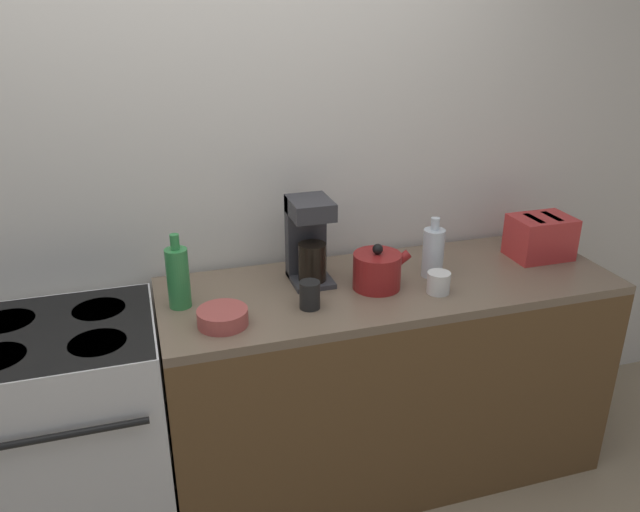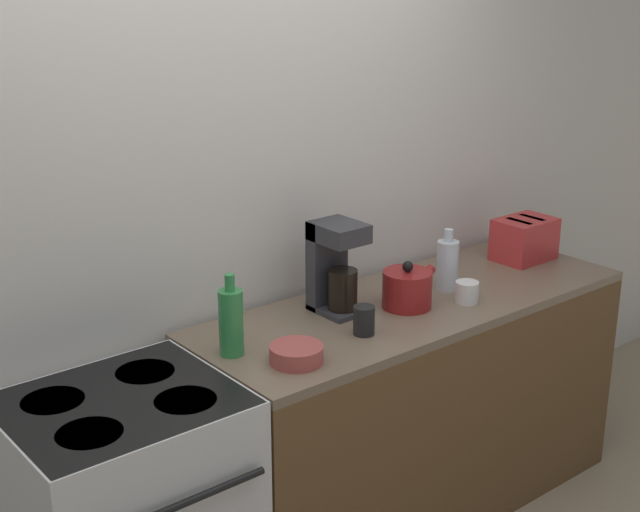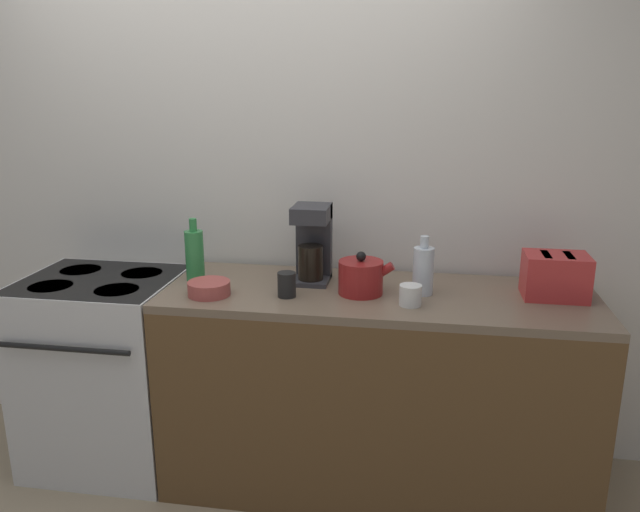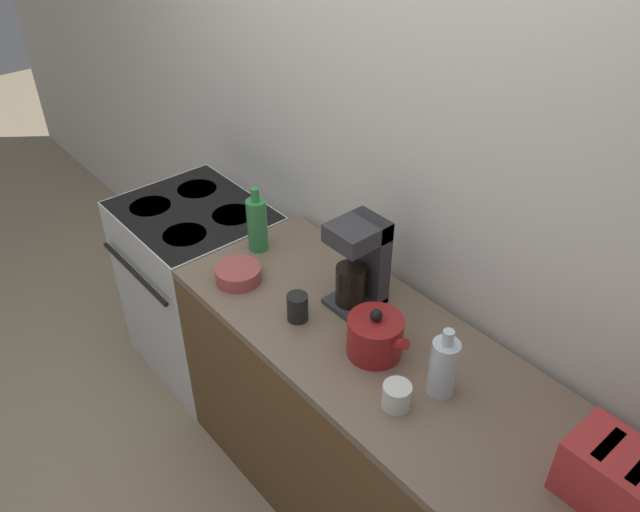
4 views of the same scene
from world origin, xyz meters
The scene contains 12 objects.
ground_plane centered at (0.00, 0.00, 0.00)m, with size 12.00×12.00×0.00m, color tan.
wall_back centered at (0.00, 0.71, 1.30)m, with size 8.00×0.05×2.60m.
stove centered at (-0.63, 0.30, 0.48)m, with size 0.70×0.64×0.93m.
counter_block centered at (0.66, 0.33, 0.47)m, with size 1.87×0.66×0.93m.
kettle centered at (0.59, 0.30, 1.01)m, with size 0.24×0.19×0.19m.
toaster centered at (1.40, 0.38, 1.03)m, with size 0.26×0.19×0.19m.
coffee_maker centered at (0.35, 0.45, 1.12)m, with size 0.16×0.20×0.35m.
bottle_clear centered at (0.85, 0.34, 1.04)m, with size 0.09×0.09×0.26m.
bottle_green centered at (-0.18, 0.36, 1.06)m, with size 0.08×0.08×0.29m.
cup_white centered at (0.80, 0.18, 0.98)m, with size 0.09×0.09×0.09m.
cup_black centered at (0.29, 0.21, 0.99)m, with size 0.08×0.08×0.11m.
bowl centered at (-0.05, 0.17, 0.96)m, with size 0.18×0.18×0.06m.
Camera 3 is at (0.83, -2.24, 1.81)m, focal length 35.00 mm.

